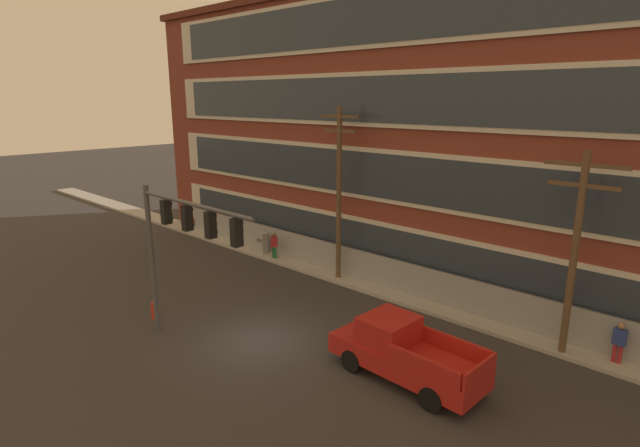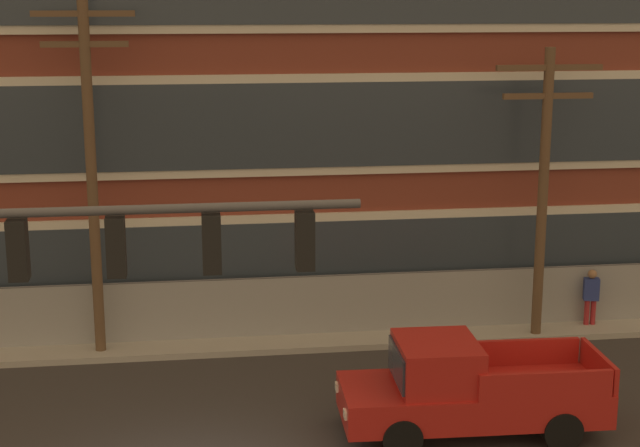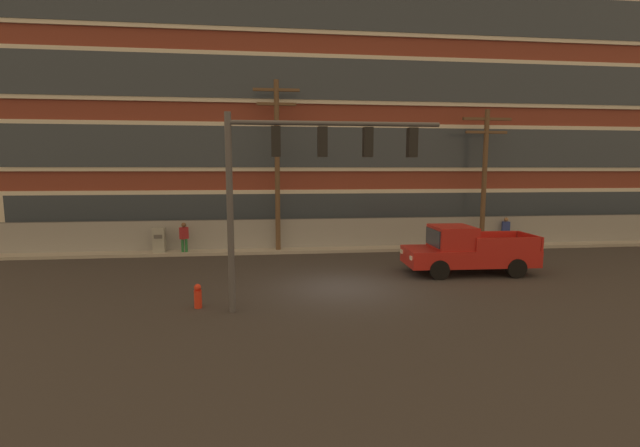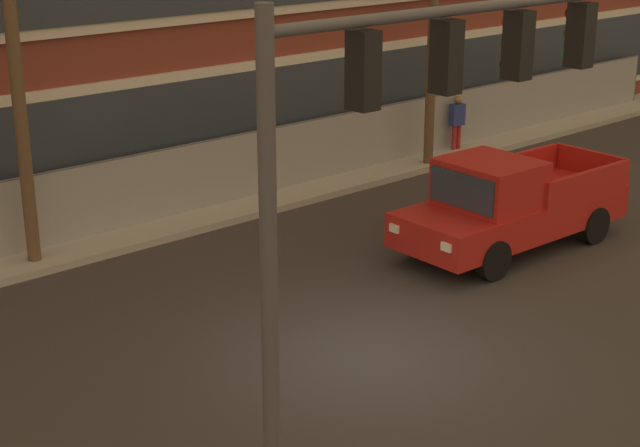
% 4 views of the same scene
% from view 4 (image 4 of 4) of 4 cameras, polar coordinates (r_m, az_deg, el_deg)
% --- Properties ---
extents(ground_plane, '(160.00, 160.00, 0.00)m').
position_cam_4_polar(ground_plane, '(15.96, 2.75, -7.69)').
color(ground_plane, '#333030').
extents(sidewalk_building_side, '(80.00, 1.61, 0.16)m').
position_cam_4_polar(sidewalk_building_side, '(21.45, -11.25, -0.68)').
color(sidewalk_building_side, '#9E9B93').
rests_on(sidewalk_building_side, ground).
extents(chain_link_fence, '(36.76, 0.06, 1.74)m').
position_cam_4_polar(chain_link_fence, '(22.45, -7.26, 2.58)').
color(chain_link_fence, gray).
rests_on(chain_link_fence, ground).
extents(traffic_signal_mast, '(6.55, 0.43, 6.06)m').
position_cam_4_polar(traffic_signal_mast, '(11.87, 5.45, 6.26)').
color(traffic_signal_mast, '#4C4C51').
rests_on(traffic_signal_mast, ground).
extents(pickup_truck_red, '(5.49, 2.20, 2.04)m').
position_cam_4_polar(pickup_truck_red, '(20.51, 10.90, 1.01)').
color(pickup_truck_red, '#AD1E19').
rests_on(pickup_truck_red, ground).
extents(utility_pole_near_corner, '(2.38, 0.26, 8.91)m').
position_cam_4_polar(utility_pole_near_corner, '(19.16, -17.57, 11.37)').
color(utility_pole_near_corner, brown).
rests_on(utility_pole_near_corner, ground).
extents(utility_pole_midblock, '(2.72, 0.26, 7.58)m').
position_cam_4_polar(utility_pole_midblock, '(25.77, 6.63, 12.40)').
color(utility_pole_midblock, brown).
rests_on(utility_pole_midblock, ground).
extents(pedestrian_by_fence, '(0.44, 0.32, 1.69)m').
position_cam_4_polar(pedestrian_by_fence, '(27.88, 7.97, 5.95)').
color(pedestrian_by_fence, maroon).
rests_on(pedestrian_by_fence, ground).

